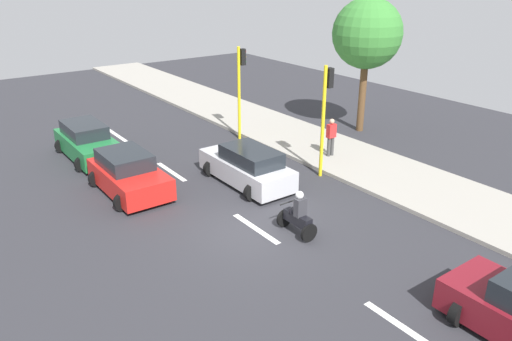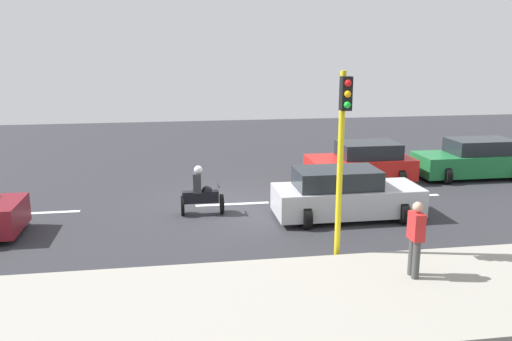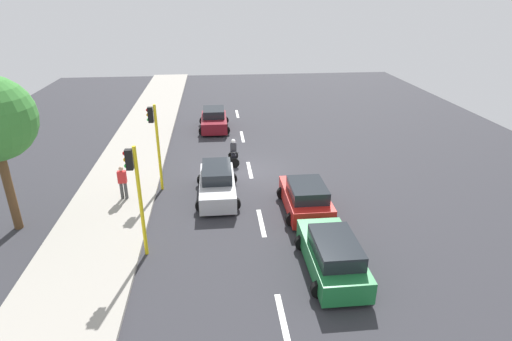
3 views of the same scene
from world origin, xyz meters
name	(u,v)px [view 2 (image 2 of 3)]	position (x,y,z in m)	size (l,w,h in m)	color
ground_plane	(232,206)	(0.00, 0.00, -0.05)	(40.00, 60.00, 0.10)	#2D2D33
sidewalk	(272,302)	(7.00, 0.00, 0.07)	(4.00, 60.00, 0.15)	#9E998E
lane_stripe_north	(40,213)	(0.00, -6.00, 0.01)	(0.20, 2.40, 0.01)	white
lane_stripe_mid	(232,204)	(0.00, 0.00, 0.01)	(0.20, 2.40, 0.01)	white
lane_stripe_south	(406,196)	(0.00, 6.00, 0.01)	(0.20, 2.40, 0.01)	white
car_green	(473,160)	(-2.17, 9.72, 0.71)	(2.18, 4.29, 1.52)	#1E7238
car_red	(361,164)	(-2.16, 5.16, 0.71)	(2.29, 3.92, 1.52)	red
car_silver	(345,195)	(1.89, 3.16, 0.71)	(2.13, 4.35, 1.52)	#B7B7BC
motorcycle	(201,194)	(0.86, -1.06, 0.64)	(0.60, 1.30, 1.53)	black
pedestrian_near_signal	(416,237)	(6.43, 3.23, 1.06)	(0.40, 0.24, 1.69)	#3F3F3F
traffic_light_midblock	(342,140)	(4.85, 2.04, 2.93)	(0.49, 0.24, 4.50)	yellow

